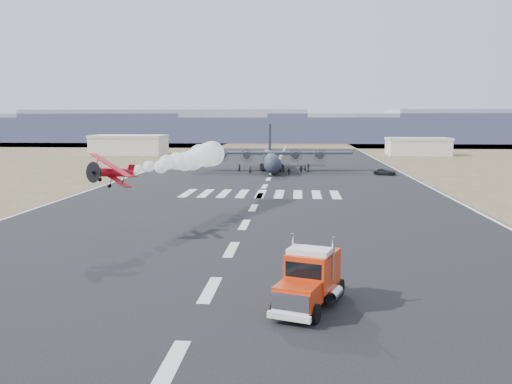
# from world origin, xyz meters

# --- Properties ---
(ground) EXTENTS (500.00, 500.00, 0.00)m
(ground) POSITION_xyz_m (0.00, 0.00, 0.00)
(ground) COLOR black
(ground) RESTS_ON ground
(scrub_far) EXTENTS (500.00, 80.00, 0.00)m
(scrub_far) POSITION_xyz_m (0.00, 230.00, 0.00)
(scrub_far) COLOR brown
(scrub_far) RESTS_ON ground
(runway_markings) EXTENTS (60.00, 260.00, 0.01)m
(runway_markings) POSITION_xyz_m (0.00, 60.00, 0.01)
(runway_markings) COLOR silver
(runway_markings) RESTS_ON ground
(ridge_seg_b) EXTENTS (150.00, 50.00, 15.00)m
(ridge_seg_b) POSITION_xyz_m (-130.00, 260.00, 7.50)
(ridge_seg_b) COLOR gray
(ridge_seg_b) RESTS_ON ground
(ridge_seg_c) EXTENTS (150.00, 50.00, 17.00)m
(ridge_seg_c) POSITION_xyz_m (-65.00, 260.00, 8.50)
(ridge_seg_c) COLOR gray
(ridge_seg_c) RESTS_ON ground
(ridge_seg_d) EXTENTS (150.00, 50.00, 13.00)m
(ridge_seg_d) POSITION_xyz_m (0.00, 260.00, 6.50)
(ridge_seg_d) COLOR gray
(ridge_seg_d) RESTS_ON ground
(ridge_seg_e) EXTENTS (150.00, 50.00, 15.00)m
(ridge_seg_e) POSITION_xyz_m (65.00, 260.00, 7.50)
(ridge_seg_e) COLOR gray
(ridge_seg_e) RESTS_ON ground
(hangar_left) EXTENTS (24.50, 14.50, 6.70)m
(hangar_left) POSITION_xyz_m (-52.00, 145.00, 3.41)
(hangar_left) COLOR beige
(hangar_left) RESTS_ON ground
(hangar_right) EXTENTS (20.50, 12.50, 5.90)m
(hangar_right) POSITION_xyz_m (46.00, 150.00, 3.01)
(hangar_right) COLOR beige
(hangar_right) RESTS_ON ground
(semi_truck) EXTENTS (5.04, 8.68, 3.83)m
(semi_truck) POSITION_xyz_m (6.96, -2.82, 1.88)
(semi_truck) COLOR black
(semi_truck) RESTS_ON ground
(aerobatic_biplane) EXTENTS (5.50, 5.40, 3.28)m
(aerobatic_biplane) POSITION_xyz_m (-12.44, 15.74, 6.75)
(aerobatic_biplane) COLOR #B00B0E
(smoke_trail) EXTENTS (7.84, 23.86, 3.65)m
(smoke_trail) POSITION_xyz_m (-7.25, 35.52, 6.91)
(smoke_trail) COLOR white
(transport_aircraft) EXTENTS (37.74, 31.03, 10.89)m
(transport_aircraft) POSITION_xyz_m (-0.58, 91.63, 2.81)
(transport_aircraft) COLOR #1F232F
(transport_aircraft) RESTS_ON ground
(support_vehicle) EXTENTS (5.34, 3.96, 1.35)m
(support_vehicle) POSITION_xyz_m (24.77, 82.32, 0.67)
(support_vehicle) COLOR black
(support_vehicle) RESTS_ON ground
(crew_a) EXTENTS (0.77, 0.69, 1.80)m
(crew_a) POSITION_xyz_m (-4.59, 81.55, 0.90)
(crew_a) COLOR black
(crew_a) RESTS_ON ground
(crew_b) EXTENTS (0.87, 1.00, 1.76)m
(crew_b) POSITION_xyz_m (2.43, 86.68, 0.88)
(crew_b) COLOR black
(crew_b) RESTS_ON ground
(crew_c) EXTENTS (0.83, 1.17, 1.65)m
(crew_c) POSITION_xyz_m (6.70, 86.05, 0.82)
(crew_c) COLOR black
(crew_c) RESTS_ON ground
(crew_d) EXTENTS (1.03, 0.80, 1.57)m
(crew_d) POSITION_xyz_m (3.93, 80.79, 0.79)
(crew_d) COLOR black
(crew_d) RESTS_ON ground
(crew_e) EXTENTS (1.01, 1.08, 1.89)m
(crew_e) POSITION_xyz_m (8.25, 88.39, 0.94)
(crew_e) COLOR black
(crew_e) RESTS_ON ground
(crew_f) EXTENTS (1.49, 1.44, 1.69)m
(crew_f) POSITION_xyz_m (6.60, 85.56, 0.85)
(crew_f) COLOR black
(crew_f) RESTS_ON ground
(crew_g) EXTENTS (0.67, 0.60, 1.57)m
(crew_g) POSITION_xyz_m (7.52, 88.68, 0.79)
(crew_g) COLOR black
(crew_g) RESTS_ON ground
(crew_h) EXTENTS (0.85, 0.94, 1.65)m
(crew_h) POSITION_xyz_m (-7.58, 87.77, 0.82)
(crew_h) COLOR black
(crew_h) RESTS_ON ground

